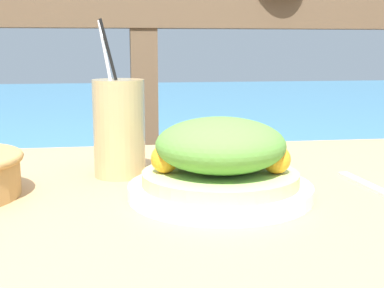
# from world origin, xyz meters

# --- Properties ---
(patio_table) EXTENTS (1.26, 0.75, 0.72)m
(patio_table) POSITION_xyz_m (0.00, 0.00, 0.62)
(patio_table) COLOR tan
(patio_table) RESTS_ON ground_plane
(railing_fence) EXTENTS (2.80, 0.08, 1.06)m
(railing_fence) POSITION_xyz_m (0.00, 0.68, 0.80)
(railing_fence) COLOR brown
(railing_fence) RESTS_ON ground_plane
(sea_backdrop) EXTENTS (12.00, 4.00, 0.52)m
(sea_backdrop) POSITION_xyz_m (0.00, 3.18, 0.26)
(sea_backdrop) COLOR teal
(sea_backdrop) RESTS_ON ground_plane
(salad_plate) EXTENTS (0.26, 0.26, 0.11)m
(salad_plate) POSITION_xyz_m (0.06, -0.05, 0.77)
(salad_plate) COLOR white
(salad_plate) RESTS_ON patio_table
(drink_glass) EXTENTS (0.08, 0.08, 0.25)m
(drink_glass) POSITION_xyz_m (-0.07, 0.10, 0.80)
(drink_glass) COLOR tan
(drink_glass) RESTS_ON patio_table
(knife) EXTENTS (0.03, 0.18, 0.00)m
(knife) POSITION_xyz_m (0.30, -0.03, 0.72)
(knife) COLOR silver
(knife) RESTS_ON patio_table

